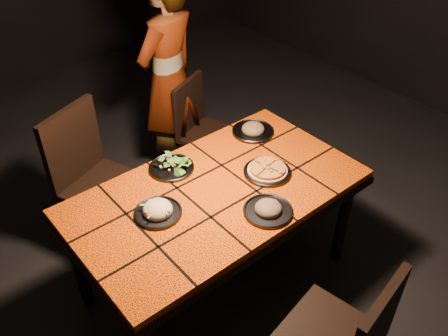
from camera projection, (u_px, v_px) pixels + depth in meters
room_shell at (215, 63)px, 2.13m from camera, size 6.04×7.04×3.08m
dining_table at (217, 200)px, 2.64m from camera, size 1.62×0.92×0.75m
chair_far_left at (91, 172)px, 3.01m from camera, size 0.58×0.58×0.99m
chair_far_right at (200, 124)px, 3.62m from camera, size 0.49×0.49×0.83m
diner at (169, 80)px, 3.48m from camera, size 0.68×0.55×1.63m
plate_pizza at (267, 171)px, 2.70m from camera, size 0.27×0.27×0.04m
plate_pasta at (158, 211)px, 2.43m from camera, size 0.25×0.25×0.08m
plate_salad at (171, 165)px, 2.72m from camera, size 0.26×0.26×0.07m
plate_mushroom_a at (268, 209)px, 2.44m from camera, size 0.26×0.26×0.09m
plate_mushroom_b at (253, 129)px, 3.02m from camera, size 0.27×0.27×0.09m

